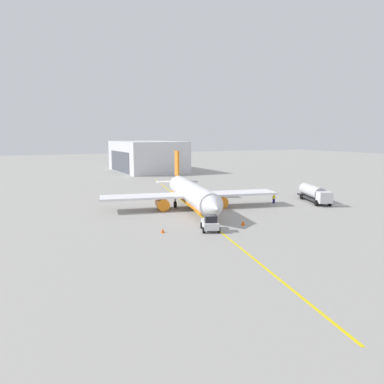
{
  "coord_description": "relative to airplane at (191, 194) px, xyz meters",
  "views": [
    {
      "loc": [
        57.34,
        -26.83,
        12.82
      ],
      "look_at": [
        0.0,
        0.0,
        3.0
      ],
      "focal_mm": 34.57,
      "sensor_mm": 36.0,
      "label": 1
    }
  ],
  "objects": [
    {
      "name": "taxi_line_marking",
      "position": [
        0.49,
        -0.1,
        -2.61
      ],
      "size": [
        85.95,
        17.36,
        0.01
      ],
      "primitive_type": "cube",
      "rotation": [
        0.0,
        0.0,
        -0.2
      ],
      "color": "yellow",
      "rests_on": "ground"
    },
    {
      "name": "refueling_worker",
      "position": [
        1.94,
        16.38,
        -1.79
      ],
      "size": [
        0.6,
        0.63,
        1.71
      ],
      "color": "navy",
      "rests_on": "ground"
    },
    {
      "name": "safety_cone_nose",
      "position": [
        13.19,
        -10.33,
        -2.32
      ],
      "size": [
        0.54,
        0.54,
        0.59
      ],
      "primitive_type": "cone",
      "color": "#F2590F",
      "rests_on": "ground"
    },
    {
      "name": "safety_cone_wingtip",
      "position": [
        14.28,
        1.52,
        -2.26
      ],
      "size": [
        0.63,
        0.63,
        0.7
      ],
      "primitive_type": "cone",
      "color": "#F2590F",
      "rests_on": "ground"
    },
    {
      "name": "distant_hangar",
      "position": [
        -68.0,
        14.34,
        2.65
      ],
      "size": [
        30.59,
        20.88,
        10.54
      ],
      "color": "silver",
      "rests_on": "ground"
    },
    {
      "name": "pushback_tug",
      "position": [
        14.91,
        -4.13,
        -1.6
      ],
      "size": [
        4.07,
        3.34,
        2.2
      ],
      "color": "silver",
      "rests_on": "ground"
    },
    {
      "name": "airplane",
      "position": [
        0.0,
        0.0,
        0.0
      ],
      "size": [
        30.57,
        31.55,
        9.59
      ],
      "color": "white",
      "rests_on": "ground"
    },
    {
      "name": "ground_plane",
      "position": [
        0.49,
        -0.1,
        -2.61
      ],
      "size": [
        400.0,
        400.0,
        0.0
      ],
      "primitive_type": "plane",
      "color": "#9E9B96"
    },
    {
      "name": "fuel_tanker",
      "position": [
        4.32,
        24.08,
        -0.88
      ],
      "size": [
        11.3,
        6.13,
        3.15
      ],
      "color": "#2D2D33",
      "rests_on": "ground"
    }
  ]
}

